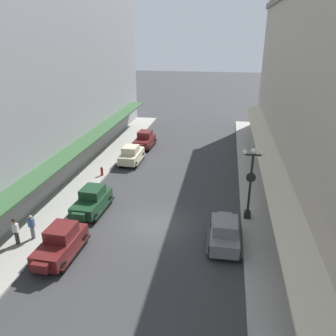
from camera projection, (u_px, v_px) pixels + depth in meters
name	position (u px, v px, depth m)	size (l,w,h in m)	color
ground_plane	(153.00, 224.00, 23.07)	(200.00, 200.00, 0.00)	#38383A
sidewalk_left	(52.00, 214.00, 24.23)	(3.00, 60.00, 0.15)	#A8A59E
sidewalk_right	(265.00, 234.00, 21.85)	(3.00, 60.00, 0.15)	#A8A59E
building_row_right	(332.00, 115.00, 18.45)	(4.30, 60.00, 16.04)	#B2A899
parked_car_0	(61.00, 242.00, 19.48)	(2.27, 4.31, 1.84)	#591919
parked_car_1	(92.00, 200.00, 24.37)	(2.29, 4.31, 1.84)	#193D23
parked_car_2	(225.00, 232.00, 20.46)	(2.19, 4.28, 1.84)	slate
parked_car_3	(145.00, 139.00, 38.32)	(2.30, 4.32, 1.84)	#591919
parked_car_4	(131.00, 154.00, 33.62)	(2.19, 4.28, 1.84)	beige
lamp_post_with_clock	(251.00, 181.00, 22.55)	(1.42, 0.44, 5.16)	black
fire_hydrant	(102.00, 171.00, 30.49)	(0.24, 0.24, 0.82)	#B21E19
pedestrian_0	(16.00, 232.00, 20.37)	(0.36, 0.28, 1.67)	#2D2D33
pedestrian_1	(32.00, 227.00, 20.93)	(0.36, 0.24, 1.64)	slate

